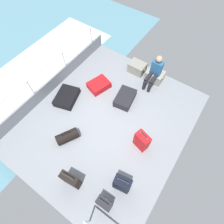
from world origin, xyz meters
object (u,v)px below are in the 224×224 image
object	(u,v)px
suitcase_5	(67,97)
suitcase_6	(122,184)
suitcase_1	(99,85)
duffel_bag	(67,136)
cargo_crate_0	(137,68)
suitcase_2	(125,98)
passenger_seated	(154,71)
suitcase_0	(142,141)
cargo_crate_1	(155,76)
suitcase_3	(104,204)
suitcase_4	(71,180)

from	to	relation	value
suitcase_5	suitcase_6	size ratio (longest dim) A/B	1.26
suitcase_1	duffel_bag	world-z (taller)	duffel_bag
suitcase_6	suitcase_1	bearing A→B (deg)	136.74
cargo_crate_0	suitcase_5	xyz separation A→B (m)	(-1.22, -2.28, -0.07)
suitcase_2	suitcase_5	size ratio (longest dim) A/B	0.88
suitcase_1	suitcase_5	bearing A→B (deg)	-119.99
passenger_seated	suitcase_5	world-z (taller)	passenger_seated
suitcase_1	cargo_crate_0	bearing A→B (deg)	63.42
passenger_seated	suitcase_2	bearing A→B (deg)	-107.22
cargo_crate_0	suitcase_0	size ratio (longest dim) A/B	0.77
cargo_crate_0	suitcase_2	xyz separation A→B (m)	(0.33, -1.29, -0.05)
cargo_crate_1	suitcase_0	size ratio (longest dim) A/B	0.78
cargo_crate_0	suitcase_3	size ratio (longest dim) A/B	0.93
suitcase_5	suitcase_6	world-z (taller)	suitcase_6
suitcase_0	suitcase_4	distance (m)	2.00
cargo_crate_0	suitcase_5	bearing A→B (deg)	-118.04
suitcase_6	duffel_bag	distance (m)	1.94
cargo_crate_1	passenger_seated	distance (m)	0.41
passenger_seated	suitcase_3	bearing A→B (deg)	-77.64
cargo_crate_0	passenger_seated	xyz separation A→B (m)	(0.68, -0.16, 0.37)
suitcase_1	duffel_bag	distance (m)	1.99
cargo_crate_1	suitcase_4	world-z (taller)	suitcase_4
suitcase_1	suitcase_6	distance (m)	3.16
suitcase_2	duffel_bag	size ratio (longest dim) A/B	1.21
cargo_crate_1	suitcase_6	distance (m)	3.64
suitcase_3	suitcase_6	xyz separation A→B (m)	(0.11, 0.57, 0.06)
suitcase_4	duffel_bag	xyz separation A→B (m)	(-0.88, 0.82, -0.15)
passenger_seated	duffel_bag	size ratio (longest dim) A/B	1.57
cargo_crate_0	suitcase_0	world-z (taller)	suitcase_0
suitcase_6	duffel_bag	size ratio (longest dim) A/B	1.09
suitcase_0	passenger_seated	bearing A→B (deg)	110.59
duffel_bag	passenger_seated	bearing A→B (deg)	72.80
passenger_seated	suitcase_2	world-z (taller)	passenger_seated
suitcase_3	suitcase_6	size ratio (longest dim) A/B	0.85
cargo_crate_1	duffel_bag	bearing A→B (deg)	-106.32
suitcase_6	cargo_crate_0	bearing A→B (deg)	115.11
suitcase_0	suitcase_4	xyz separation A→B (m)	(-0.89, -1.79, -0.01)
cargo_crate_0	cargo_crate_1	bearing A→B (deg)	1.17
suitcase_0	duffel_bag	size ratio (longest dim) A/B	1.14
suitcase_1	suitcase_2	distance (m)	0.99
cargo_crate_0	cargo_crate_1	size ratio (longest dim) A/B	0.98
passenger_seated	duffel_bag	bearing A→B (deg)	-107.20
suitcase_0	suitcase_1	distance (m)	2.37
suitcase_4	duffel_bag	size ratio (longest dim) A/B	1.11
suitcase_1	suitcase_2	size ratio (longest dim) A/B	0.96
suitcase_2	duffel_bag	world-z (taller)	duffel_bag
suitcase_1	suitcase_5	xyz separation A→B (m)	(-0.55, -0.96, -0.01)
passenger_seated	suitcase_3	size ratio (longest dim) A/B	1.68
suitcase_3	suitcase_6	bearing A→B (deg)	79.46
suitcase_3	suitcase_4	size ratio (longest dim) A/B	0.84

